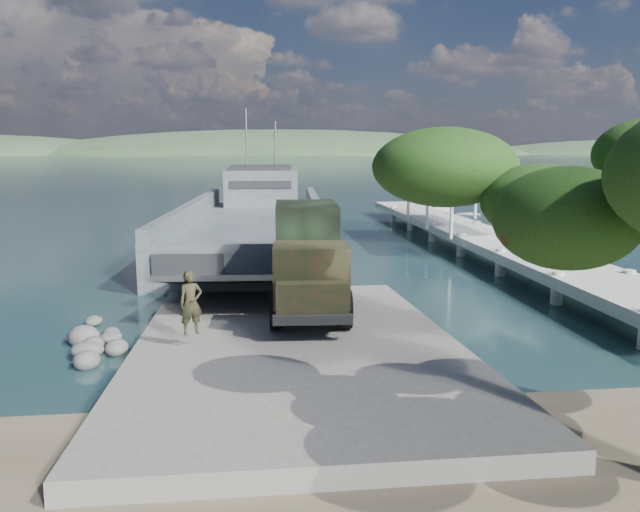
{
  "coord_description": "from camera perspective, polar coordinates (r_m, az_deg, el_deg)",
  "views": [
    {
      "loc": [
        -1.43,
        -20.24,
        6.52
      ],
      "look_at": [
        1.6,
        6.0,
        1.91
      ],
      "focal_mm": 35.0,
      "sensor_mm": 36.0,
      "label": 1
    }
  ],
  "objects": [
    {
      "name": "sailboat_near",
      "position": [
        55.43,
        14.99,
        3.19
      ],
      "size": [
        3.52,
        5.93,
        6.95
      ],
      "rotation": [
        0.0,
        0.0,
        0.35
      ],
      "color": "silver",
      "rests_on": "ground"
    },
    {
      "name": "soldier",
      "position": [
        19.45,
        -11.69,
        -5.32
      ],
      "size": [
        0.84,
        0.69,
        1.96
      ],
      "primitive_type": "imported",
      "rotation": [
        0.0,
        0.0,
        0.36
      ],
      "color": "black",
      "rests_on": "boat_ramp"
    },
    {
      "name": "boat_ramp",
      "position": [
        20.29,
        -2.23,
        -8.11
      ],
      "size": [
        10.0,
        18.0,
        0.5
      ],
      "primitive_type": "cube",
      "color": "slate",
      "rests_on": "ground"
    },
    {
      "name": "pier",
      "position": [
        41.88,
        13.64,
        2.87
      ],
      "size": [
        6.4,
        44.0,
        6.1
      ],
      "color": "beige",
      "rests_on": "ground"
    },
    {
      "name": "distant_headlands",
      "position": [
        582.55,
        -1.54,
        9.25
      ],
      "size": [
        1000.0,
        240.0,
        48.0
      ],
      "primitive_type": null,
      "color": "#344C2F",
      "rests_on": "ground"
    },
    {
      "name": "military_truck",
      "position": [
        23.59,
        -1.14,
        -0.14
      ],
      "size": [
        3.14,
        8.43,
        3.84
      ],
      "rotation": [
        0.0,
        0.0,
        -0.06
      ],
      "color": "black",
      "rests_on": "boat_ramp"
    },
    {
      "name": "ground",
      "position": [
        21.31,
        -2.44,
        -7.93
      ],
      "size": [
        1400.0,
        1400.0,
        0.0
      ],
      "primitive_type": "plane",
      "color": "#19353D",
      "rests_on": "ground"
    },
    {
      "name": "shoreline_rocks",
      "position": [
        22.26,
        -18.81,
        -7.68
      ],
      "size": [
        3.2,
        5.6,
        0.9
      ],
      "primitive_type": null,
      "color": "#4F504D",
      "rests_on": "ground"
    },
    {
      "name": "landing_craft",
      "position": [
        42.69,
        -5.91,
        2.21
      ],
      "size": [
        10.92,
        35.6,
        10.44
      ],
      "rotation": [
        0.0,
        0.0,
        -0.07
      ],
      "color": "#43494F",
      "rests_on": "ground"
    },
    {
      "name": "sailboat_far",
      "position": [
        58.98,
        11.2,
        3.73
      ],
      "size": [
        3.43,
        6.0,
        7.03
      ],
      "rotation": [
        0.0,
        0.0,
        -0.32
      ],
      "color": "silver",
      "rests_on": "ground"
    }
  ]
}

